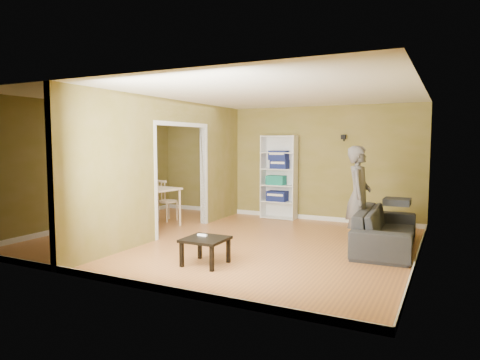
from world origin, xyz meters
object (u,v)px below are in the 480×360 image
Objects in this scene: coffee_table at (205,242)px; chair_left at (120,200)px; person at (359,187)px; bookshelf at (280,177)px; chair_near at (131,209)px; chair_far at (168,200)px; sofa at (386,223)px; dining_table at (147,191)px.

chair_left is at bearing 149.33° from coffee_table.
person reaches higher than bookshelf.
person is 2.26× the size of chair_near.
chair_far is (-4.35, 0.42, -0.54)m from person.
chair_left is (-3.05, -2.04, -0.49)m from bookshelf.
chair_left reaches higher than coffee_table.
sofa is 4.84m from chair_far.
dining_table is (-2.67, 2.00, 0.40)m from coffee_table.
dining_table is (-2.24, -2.10, -0.23)m from bookshelf.
chair_near is (0.88, -0.65, -0.04)m from chair_left.
chair_near is at bearing -128.93° from bookshelf.
coffee_table is at bearing 136.65° from person.
person reaches higher than coffee_table.
chair_far is (-2.17, -1.44, -0.50)m from bookshelf.
bookshelf is at bearing 46.04° from chair_near.
person is 3.40× the size of coffee_table.
coffee_table is 2.96m from chair_near.
sofa is at bearing -35.44° from bookshelf.
person reaches higher than chair_far.
person is at bearing 3.13° from dining_table.
chair_near is at bearing 151.38° from coffee_table.
chair_left is at bearing -146.26° from bookshelf.
person is 2.09× the size of chair_left.
chair_left reaches higher than chair_near.
chair_far is at bearing 84.47° from dining_table.
sofa is 2.36× the size of chair_left.
coffee_table is 0.63× the size of chair_far.
chair_left is 1.09m from chair_near.
chair_left is (-5.23, -0.17, -0.53)m from person.
chair_far is at bearing -146.36° from bookshelf.
person is at bearing 5.64° from chair_near.
dining_table is at bearing 93.97° from chair_left.
sofa is 0.75m from person.
chair_near is at bearing 105.46° from chair_far.
coffee_table is (-1.75, -2.24, -0.68)m from person.
bookshelf is at bearing 44.17° from person.
bookshelf is 2.01× the size of chair_left.
sofa is 4.88m from chair_near.
chair_left is 1.08× the size of chair_near.
person is at bearing 51.98° from coffee_table.
dining_table is 0.65m from chair_near.
coffee_table is at bearing 68.11° from chair_left.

